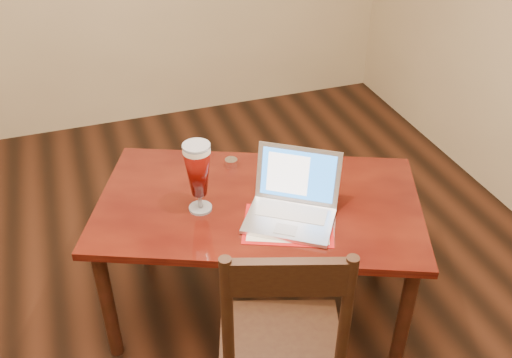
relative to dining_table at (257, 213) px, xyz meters
name	(u,v)px	position (x,y,z in m)	size (l,w,h in m)	color
dining_table	(257,213)	(0.00, 0.00, 0.00)	(1.61, 1.29, 0.99)	#54160B
dining_chair	(282,349)	(-0.13, -0.66, -0.10)	(0.56, 0.55, 1.07)	black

